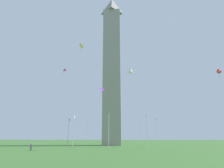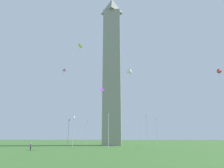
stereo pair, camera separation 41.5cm
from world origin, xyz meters
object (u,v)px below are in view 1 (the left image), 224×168
object	(u,v)px
flagpole_e	(68,130)
kite_pink_delta	(64,70)
obelisk_monument	(112,65)
kite_white_delta	(131,72)
flagpole_s	(109,129)
kite_purple_diamond	(102,90)
flagpole_n	(114,132)
flagpole_se	(73,129)
person_purple_shirt	(31,146)
flagpole_ne	(87,131)
flagpole_w	(157,130)
flagpole_sw	(147,129)
flagpole_nw	(141,131)
kite_yellow_box	(81,46)
kite_red_delta	(219,71)

from	to	relation	value
flagpole_e	kite_pink_delta	bearing A→B (deg)	-169.24
obelisk_monument	kite_white_delta	world-z (taller)	obelisk_monument
flagpole_s	kite_purple_diamond	world-z (taller)	kite_purple_diamond
flagpole_n	flagpole_se	distance (m)	29.18
person_purple_shirt	flagpole_ne	bearing A→B (deg)	-1.04
flagpole_n	flagpole_w	bearing A→B (deg)	-135.00
obelisk_monument	flagpole_w	world-z (taller)	obelisk_monument
flagpole_w	flagpole_sw	bearing A→B (deg)	157.50
flagpole_s	flagpole_sw	bearing A→B (deg)	-67.50
flagpole_e	person_purple_shirt	bearing A→B (deg)	177.79
flagpole_e	flagpole_nw	size ratio (longest dim) A/B	1.00
kite_pink_delta	flagpole_se	bearing A→B (deg)	-0.31
flagpole_n	flagpole_s	bearing A→B (deg)	180.00
flagpole_w	kite_white_delta	bearing A→B (deg)	158.71
flagpole_se	kite_pink_delta	distance (m)	19.47
flagpole_s	person_purple_shirt	bearing A→B (deg)	122.40
flagpole_se	kite_purple_diamond	bearing A→B (deg)	-72.11
flagpole_se	kite_white_delta	world-z (taller)	kite_white_delta
flagpole_ne	flagpole_se	size ratio (longest dim) A/B	1.00
person_purple_shirt	flagpole_w	bearing A→B (deg)	-43.45
flagpole_s	flagpole_w	bearing A→B (deg)	-45.00
flagpole_sw	flagpole_nw	bearing A→B (deg)	-0.00
flagpole_nw	kite_purple_diamond	bearing A→B (deg)	144.52
person_purple_shirt	kite_yellow_box	world-z (taller)	kite_yellow_box
person_purple_shirt	kite_yellow_box	bearing A→B (deg)	-125.06
kite_white_delta	kite_red_delta	world-z (taller)	kite_red_delta
flagpole_w	kite_red_delta	distance (m)	27.99
flagpole_nw	obelisk_monument	bearing A→B (deg)	135.13
kite_white_delta	kite_pink_delta	world-z (taller)	kite_pink_delta
flagpole_s	flagpole_w	size ratio (longest dim) A/B	1.00
kite_yellow_box	kite_red_delta	xyz separation A→B (m)	(27.17, -37.85, 3.32)
person_purple_shirt	kite_red_delta	world-z (taller)	kite_red_delta
flagpole_ne	kite_red_delta	bearing A→B (deg)	-116.45
flagpole_n	kite_purple_diamond	world-z (taller)	kite_purple_diamond
flagpole_ne	flagpole_nw	bearing A→B (deg)	-90.00
obelisk_monument	kite_purple_diamond	world-z (taller)	obelisk_monument
flagpole_ne	person_purple_shirt	size ratio (longest dim) A/B	5.89
flagpole_se	flagpole_ne	bearing A→B (deg)	-0.00
flagpole_nw	person_purple_shirt	world-z (taller)	flagpole_nw
person_purple_shirt	kite_yellow_box	size ratio (longest dim) A/B	1.02
flagpole_s	kite_purple_diamond	size ratio (longest dim) A/B	3.47
person_purple_shirt	kite_red_delta	distance (m)	57.60
flagpole_n	kite_red_delta	size ratio (longest dim) A/B	3.27
obelisk_monument	kite_white_delta	bearing A→B (deg)	-165.71
flagpole_n	kite_white_delta	size ratio (longest dim) A/B	2.91
kite_red_delta	flagpole_e	bearing A→B (deg)	77.13
kite_white_delta	kite_red_delta	size ratio (longest dim) A/B	1.12
obelisk_monument	kite_yellow_box	size ratio (longest dim) A/B	38.27
obelisk_monument	kite_pink_delta	world-z (taller)	obelisk_monument
flagpole_e	kite_red_delta	size ratio (longest dim) A/B	3.27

